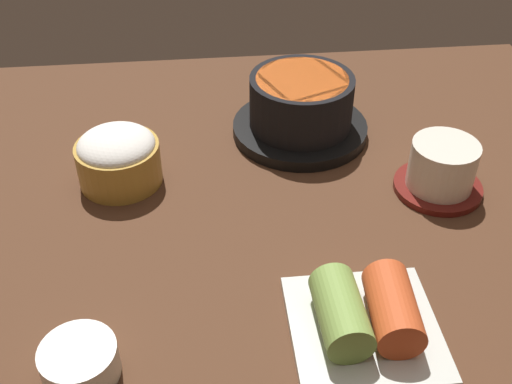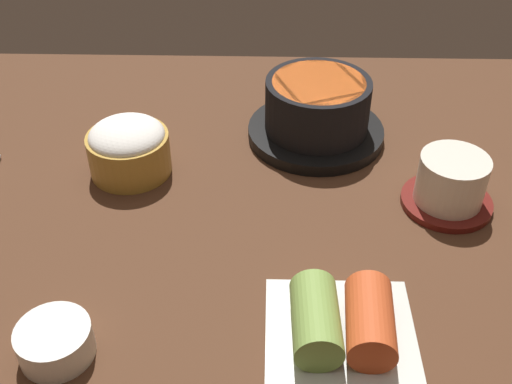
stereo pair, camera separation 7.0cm
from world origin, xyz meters
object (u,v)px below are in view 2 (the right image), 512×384
Objects in this scene: rice_bowl at (128,147)px; kimchi_plate at (342,327)px; stone_pot at (317,112)px; side_bowl_near at (55,341)px; tea_cup_with_saucer at (451,184)px.

rice_bowl is 35.62cm from kimchi_plate.
stone_pot is 34.46cm from kimchi_plate.
rice_bowl is at bearing 86.67° from side_bowl_near.
rice_bowl is 1.48× the size of side_bowl_near.
stone_pot is at bearing 135.91° from tea_cup_with_saucer.
rice_bowl is 0.95× the size of tea_cup_with_saucer.
side_bowl_near is (-1.63, -28.06, -1.79)cm from rice_bowl.
kimchi_plate is at bearing -47.47° from rice_bowl.
rice_bowl is 28.16cm from side_bowl_near.
rice_bowl reaches higher than kimchi_plate.
stone_pot is 1.72× the size of tea_cup_with_saucer.
side_bowl_near is (-25.11, -36.23, -2.26)cm from stone_pot.
rice_bowl is at bearing -160.81° from stone_pot.
rice_bowl is at bearing 171.05° from tea_cup_with_saucer.
rice_bowl is (-23.48, -8.17, -0.47)cm from stone_pot.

